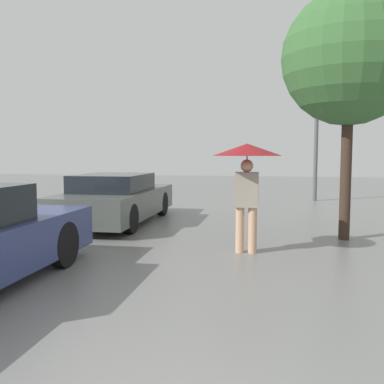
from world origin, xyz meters
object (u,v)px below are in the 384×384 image
at_px(parked_car_farthest, 116,199).
at_px(tree, 350,59).
at_px(pedestrian, 247,163).
at_px(street_lamp, 316,124).

xyz_separation_m(parked_car_farthest, tree, (5.02, -1.17, 2.84)).
distance_m(pedestrian, parked_car_farthest, 4.25).
distance_m(tree, street_lamp, 6.96).
bearing_deg(parked_car_farthest, pedestrian, -39.10).
relative_size(pedestrian, parked_car_farthest, 0.41).
relative_size(parked_car_farthest, street_lamp, 1.06).
height_order(parked_car_farthest, tree, tree).
bearing_deg(tree, parked_car_farthest, 166.90).
bearing_deg(street_lamp, parked_car_farthest, -132.07).
bearing_deg(pedestrian, tree, 38.89).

